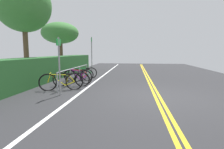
{
  "coord_description": "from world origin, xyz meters",
  "views": [
    {
      "loc": [
        -6.51,
        0.85,
        1.61
      ],
      "look_at": [
        1.42,
        1.84,
        0.6
      ],
      "focal_mm": 28.76,
      "sensor_mm": 36.0,
      "label": 1
    }
  ],
  "objects_px": {
    "bicycle_1": "(71,79)",
    "bicycle_2": "(78,76)",
    "bicycle_3": "(79,75)",
    "tree_mid": "(23,6)",
    "bike_rack": "(75,71)",
    "bicycle_0": "(61,82)",
    "bicycle_4": "(83,73)",
    "sign_post_near": "(59,61)",
    "sign_post_far": "(92,53)",
    "tree_far_right": "(60,33)"
  },
  "relations": [
    {
      "from": "bicycle_2",
      "to": "tree_mid",
      "type": "distance_m",
      "value": 5.2
    },
    {
      "from": "bicycle_3",
      "to": "tree_mid",
      "type": "height_order",
      "value": "tree_mid"
    },
    {
      "from": "bicycle_4",
      "to": "sign_post_far",
      "type": "distance_m",
      "value": 1.74
    },
    {
      "from": "bicycle_2",
      "to": "tree_mid",
      "type": "relative_size",
      "value": 0.29
    },
    {
      "from": "bicycle_4",
      "to": "tree_mid",
      "type": "xyz_separation_m",
      "value": [
        -0.81,
        3.12,
        3.87
      ]
    },
    {
      "from": "bike_rack",
      "to": "bicycle_3",
      "type": "xyz_separation_m",
      "value": [
        0.82,
        0.08,
        -0.28
      ]
    },
    {
      "from": "bicycle_2",
      "to": "bicycle_3",
      "type": "bearing_deg",
      "value": 14.14
    },
    {
      "from": "bicycle_3",
      "to": "sign_post_near",
      "type": "bearing_deg",
      "value": -173.82
    },
    {
      "from": "bicycle_3",
      "to": "tree_far_right",
      "type": "xyz_separation_m",
      "value": [
        6.11,
        3.6,
        2.94
      ]
    },
    {
      "from": "tree_mid",
      "to": "bike_rack",
      "type": "bearing_deg",
      "value": -106.02
    },
    {
      "from": "bicycle_1",
      "to": "bicycle_3",
      "type": "bearing_deg",
      "value": 5.68
    },
    {
      "from": "bicycle_0",
      "to": "bicycle_2",
      "type": "bearing_deg",
      "value": -4.61
    },
    {
      "from": "bicycle_1",
      "to": "sign_post_far",
      "type": "distance_m",
      "value": 4.01
    },
    {
      "from": "bike_rack",
      "to": "tree_mid",
      "type": "relative_size",
      "value": 0.78
    },
    {
      "from": "bicycle_3",
      "to": "tree_mid",
      "type": "relative_size",
      "value": 0.29
    },
    {
      "from": "bicycle_2",
      "to": "sign_post_far",
      "type": "distance_m",
      "value": 3.16
    },
    {
      "from": "tree_mid",
      "to": "sign_post_near",
      "type": "bearing_deg",
      "value": -135.12
    },
    {
      "from": "bike_rack",
      "to": "bicycle_4",
      "type": "xyz_separation_m",
      "value": [
        1.75,
        0.13,
        -0.27
      ]
    },
    {
      "from": "bicycle_2",
      "to": "bicycle_3",
      "type": "distance_m",
      "value": 0.81
    },
    {
      "from": "bike_rack",
      "to": "sign_post_near",
      "type": "bearing_deg",
      "value": -173.73
    },
    {
      "from": "bicycle_3",
      "to": "bicycle_2",
      "type": "bearing_deg",
      "value": -165.86
    },
    {
      "from": "bicycle_3",
      "to": "bicycle_4",
      "type": "distance_m",
      "value": 0.92
    },
    {
      "from": "bicycle_2",
      "to": "sign_post_near",
      "type": "bearing_deg",
      "value": -176.23
    },
    {
      "from": "bicycle_1",
      "to": "sign_post_far",
      "type": "xyz_separation_m",
      "value": [
        3.82,
        -0.08,
        1.2
      ]
    },
    {
      "from": "bicycle_0",
      "to": "bicycle_4",
      "type": "bearing_deg",
      "value": 1.6
    },
    {
      "from": "bicycle_3",
      "to": "bicycle_4",
      "type": "relative_size",
      "value": 0.95
    },
    {
      "from": "bike_rack",
      "to": "sign_post_far",
      "type": "height_order",
      "value": "sign_post_far"
    },
    {
      "from": "bike_rack",
      "to": "bicycle_4",
      "type": "relative_size",
      "value": 2.58
    },
    {
      "from": "bicycle_1",
      "to": "bicycle_2",
      "type": "bearing_deg",
      "value": -1.92
    },
    {
      "from": "bicycle_2",
      "to": "bicycle_4",
      "type": "xyz_separation_m",
      "value": [
        1.71,
        0.24,
        -0.01
      ]
    },
    {
      "from": "bicycle_1",
      "to": "bicycle_3",
      "type": "height_order",
      "value": "bicycle_1"
    },
    {
      "from": "bicycle_4",
      "to": "bicycle_2",
      "type": "bearing_deg",
      "value": -171.98
    },
    {
      "from": "sign_post_near",
      "to": "sign_post_far",
      "type": "bearing_deg",
      "value": 1.25
    },
    {
      "from": "bicycle_1",
      "to": "tree_mid",
      "type": "xyz_separation_m",
      "value": [
        1.79,
        3.33,
        3.87
      ]
    },
    {
      "from": "bike_rack",
      "to": "sign_post_near",
      "type": "xyz_separation_m",
      "value": [
        -2.62,
        -0.29,
        0.69
      ]
    },
    {
      "from": "bicycle_0",
      "to": "bicycle_3",
      "type": "xyz_separation_m",
      "value": [
        2.56,
        0.05,
        -0.03
      ]
    },
    {
      "from": "bicycle_0",
      "to": "tree_far_right",
      "type": "relative_size",
      "value": 0.41
    },
    {
      "from": "bicycle_1",
      "to": "bike_rack",
      "type": "bearing_deg",
      "value": 5.49
    },
    {
      "from": "bicycle_0",
      "to": "bicycle_2",
      "type": "height_order",
      "value": "bicycle_0"
    },
    {
      "from": "sign_post_near",
      "to": "bicycle_3",
      "type": "bearing_deg",
      "value": 6.18
    },
    {
      "from": "sign_post_near",
      "to": "bicycle_2",
      "type": "bearing_deg",
      "value": 3.77
    },
    {
      "from": "tree_mid",
      "to": "bicycle_1",
      "type": "bearing_deg",
      "value": -118.29
    },
    {
      "from": "bicycle_3",
      "to": "sign_post_far",
      "type": "bearing_deg",
      "value": -6.7
    },
    {
      "from": "bicycle_4",
      "to": "tree_mid",
      "type": "relative_size",
      "value": 0.3
    },
    {
      "from": "bicycle_4",
      "to": "tree_mid",
      "type": "height_order",
      "value": "tree_mid"
    },
    {
      "from": "bicycle_4",
      "to": "bicycle_3",
      "type": "bearing_deg",
      "value": -177.35
    },
    {
      "from": "bicycle_3",
      "to": "tree_far_right",
      "type": "distance_m",
      "value": 7.68
    },
    {
      "from": "bicycle_3",
      "to": "tree_mid",
      "type": "distance_m",
      "value": 5.01
    },
    {
      "from": "bike_rack",
      "to": "sign_post_far",
      "type": "xyz_separation_m",
      "value": [
        2.96,
        -0.17,
        0.93
      ]
    },
    {
      "from": "bicycle_1",
      "to": "bicycle_4",
      "type": "height_order",
      "value": "bicycle_1"
    }
  ]
}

